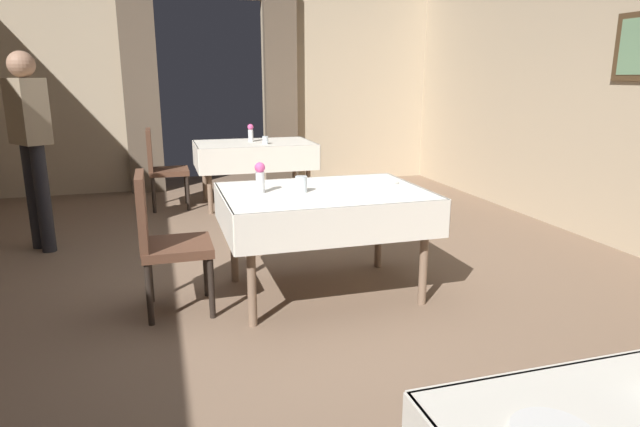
{
  "coord_description": "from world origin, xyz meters",
  "views": [
    {
      "loc": [
        -0.76,
        -3.5,
        1.52
      ],
      "look_at": [
        0.38,
        0.33,
        0.51
      ],
      "focal_mm": 30.63,
      "sensor_mm": 36.0,
      "label": 1
    }
  ],
  "objects_px": {
    "glass_far_b": "(265,140)",
    "flower_vase_mid": "(260,177)",
    "plate_mid_c": "(384,182)",
    "dining_table_far": "(254,151)",
    "glass_mid_b": "(301,184)",
    "person_waiter_by_doorway": "(30,135)",
    "chair_far_left": "(161,165)",
    "dining_table_mid": "(324,203)",
    "chair_mid_left": "(163,237)",
    "flower_vase_far": "(251,132)"
  },
  "relations": [
    {
      "from": "chair_mid_left",
      "to": "chair_far_left",
      "type": "bearing_deg",
      "value": 89.45
    },
    {
      "from": "dining_table_mid",
      "to": "glass_mid_b",
      "type": "relative_size",
      "value": 12.6
    },
    {
      "from": "dining_table_far",
      "to": "chair_mid_left",
      "type": "bearing_deg",
      "value": -110.74
    },
    {
      "from": "chair_far_left",
      "to": "plate_mid_c",
      "type": "xyz_separation_m",
      "value": [
        1.56,
        -2.85,
        0.24
      ]
    },
    {
      "from": "dining_table_far",
      "to": "plate_mid_c",
      "type": "bearing_deg",
      "value": -79.95
    },
    {
      "from": "dining_table_far",
      "to": "glass_mid_b",
      "type": "distance_m",
      "value": 2.93
    },
    {
      "from": "dining_table_mid",
      "to": "person_waiter_by_doorway",
      "type": "xyz_separation_m",
      "value": [
        -2.12,
        1.67,
        0.36
      ]
    },
    {
      "from": "plate_mid_c",
      "to": "flower_vase_far",
      "type": "relative_size",
      "value": 1.02
    },
    {
      "from": "glass_mid_b",
      "to": "flower_vase_far",
      "type": "relative_size",
      "value": 0.53
    },
    {
      "from": "chair_far_left",
      "to": "glass_far_b",
      "type": "bearing_deg",
      "value": -14.36
    },
    {
      "from": "dining_table_far",
      "to": "person_waiter_by_doorway",
      "type": "relative_size",
      "value": 0.8
    },
    {
      "from": "dining_table_mid",
      "to": "dining_table_far",
      "type": "distance_m",
      "value": 2.9
    },
    {
      "from": "glass_mid_b",
      "to": "flower_vase_far",
      "type": "bearing_deg",
      "value": 86.95
    },
    {
      "from": "glass_mid_b",
      "to": "person_waiter_by_doorway",
      "type": "height_order",
      "value": "person_waiter_by_doorway"
    },
    {
      "from": "dining_table_mid",
      "to": "plate_mid_c",
      "type": "relative_size",
      "value": 6.56
    },
    {
      "from": "glass_mid_b",
      "to": "plate_mid_c",
      "type": "distance_m",
      "value": 0.69
    },
    {
      "from": "glass_mid_b",
      "to": "plate_mid_c",
      "type": "relative_size",
      "value": 0.52
    },
    {
      "from": "dining_table_mid",
      "to": "plate_mid_c",
      "type": "bearing_deg",
      "value": 14.68
    },
    {
      "from": "dining_table_mid",
      "to": "glass_mid_b",
      "type": "xyz_separation_m",
      "value": [
        -0.17,
        -0.02,
        0.14
      ]
    },
    {
      "from": "glass_mid_b",
      "to": "plate_mid_c",
      "type": "height_order",
      "value": "glass_mid_b"
    },
    {
      "from": "plate_mid_c",
      "to": "flower_vase_mid",
      "type": "bearing_deg",
      "value": -174.35
    },
    {
      "from": "chair_mid_left",
      "to": "flower_vase_mid",
      "type": "xyz_separation_m",
      "value": [
        0.65,
        0.06,
        0.35
      ]
    },
    {
      "from": "flower_vase_mid",
      "to": "plate_mid_c",
      "type": "relative_size",
      "value": 0.98
    },
    {
      "from": "chair_far_left",
      "to": "person_waiter_by_doorway",
      "type": "height_order",
      "value": "person_waiter_by_doorway"
    },
    {
      "from": "glass_far_b",
      "to": "person_waiter_by_doorway",
      "type": "bearing_deg",
      "value": -155.57
    },
    {
      "from": "chair_mid_left",
      "to": "flower_vase_far",
      "type": "bearing_deg",
      "value": 70.17
    },
    {
      "from": "glass_mid_b",
      "to": "flower_vase_far",
      "type": "distance_m",
      "value": 3.0
    },
    {
      "from": "dining_table_mid",
      "to": "person_waiter_by_doorway",
      "type": "distance_m",
      "value": 2.72
    },
    {
      "from": "chair_mid_left",
      "to": "person_waiter_by_doorway",
      "type": "xyz_separation_m",
      "value": [
        -1.03,
        1.69,
        0.51
      ]
    },
    {
      "from": "flower_vase_mid",
      "to": "plate_mid_c",
      "type": "xyz_separation_m",
      "value": [
        0.94,
        0.09,
        -0.11
      ]
    },
    {
      "from": "glass_far_b",
      "to": "flower_vase_far",
      "type": "bearing_deg",
      "value": 112.51
    },
    {
      "from": "glass_far_b",
      "to": "flower_vase_mid",
      "type": "bearing_deg",
      "value": -101.73
    },
    {
      "from": "plate_mid_c",
      "to": "glass_far_b",
      "type": "bearing_deg",
      "value": 98.78
    },
    {
      "from": "dining_table_mid",
      "to": "chair_mid_left",
      "type": "height_order",
      "value": "chair_mid_left"
    },
    {
      "from": "dining_table_far",
      "to": "plate_mid_c",
      "type": "distance_m",
      "value": 2.81
    },
    {
      "from": "plate_mid_c",
      "to": "chair_mid_left",
      "type": "bearing_deg",
      "value": -174.61
    },
    {
      "from": "chair_mid_left",
      "to": "chair_far_left",
      "type": "xyz_separation_m",
      "value": [
        0.03,
        3.0,
        0.0
      ]
    },
    {
      "from": "flower_vase_mid",
      "to": "flower_vase_far",
      "type": "distance_m",
      "value": 2.97
    },
    {
      "from": "dining_table_far",
      "to": "flower_vase_mid",
      "type": "bearing_deg",
      "value": -99.01
    },
    {
      "from": "dining_table_far",
      "to": "flower_vase_mid",
      "type": "relative_size",
      "value": 6.6
    },
    {
      "from": "dining_table_mid",
      "to": "glass_mid_b",
      "type": "bearing_deg",
      "value": -173.52
    },
    {
      "from": "flower_vase_mid",
      "to": "glass_far_b",
      "type": "distance_m",
      "value": 2.7
    },
    {
      "from": "flower_vase_mid",
      "to": "plate_mid_c",
      "type": "bearing_deg",
      "value": 5.65
    },
    {
      "from": "dining_table_far",
      "to": "chair_far_left",
      "type": "xyz_separation_m",
      "value": [
        -1.07,
        0.09,
        -0.13
      ]
    },
    {
      "from": "dining_table_far",
      "to": "glass_mid_b",
      "type": "relative_size",
      "value": 12.4
    },
    {
      "from": "flower_vase_mid",
      "to": "flower_vase_far",
      "type": "relative_size",
      "value": 1.0
    },
    {
      "from": "flower_vase_mid",
      "to": "chair_mid_left",
      "type": "bearing_deg",
      "value": -174.98
    },
    {
      "from": "chair_mid_left",
      "to": "glass_mid_b",
      "type": "height_order",
      "value": "chair_mid_left"
    },
    {
      "from": "dining_table_mid",
      "to": "dining_table_far",
      "type": "height_order",
      "value": "same"
    },
    {
      "from": "dining_table_far",
      "to": "plate_mid_c",
      "type": "xyz_separation_m",
      "value": [
        0.49,
        -2.76,
        0.11
      ]
    }
  ]
}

